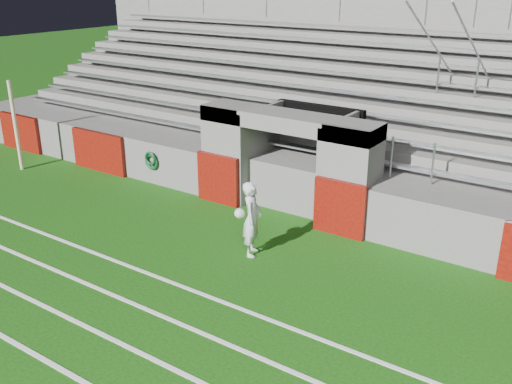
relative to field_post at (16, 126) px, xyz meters
The scene contains 5 objects.
ground 8.94m from the field_post, 10.67° to the right, with size 90.00×90.00×0.00m, color #13430B.
field_post is the anchor object (origin of this frame).
stadium_structure 10.74m from the field_post, 36.13° to the left, with size 26.00×8.48×5.42m.
goalkeeper_with_ball 9.38m from the field_post, ahead, with size 0.62×0.73×1.70m.
hose_coil 4.66m from the field_post, 16.30° to the left, with size 0.49×0.14×0.57m.
Camera 1 is at (7.10, -8.36, 5.87)m, focal length 40.00 mm.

